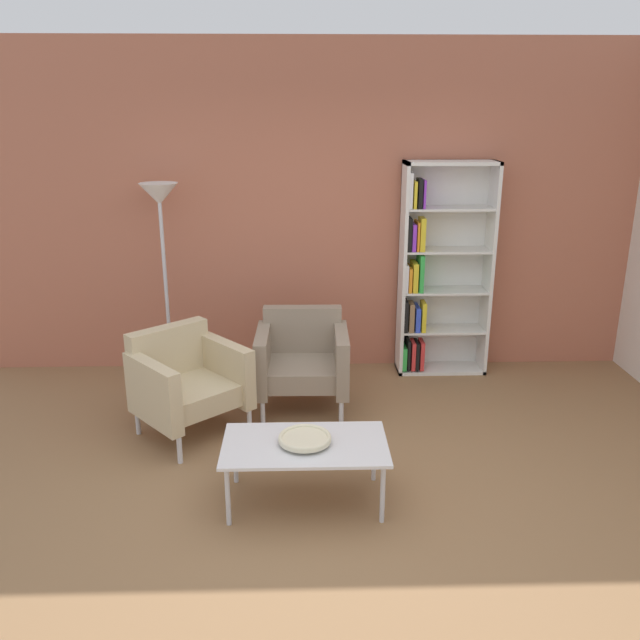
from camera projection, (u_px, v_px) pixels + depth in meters
name	position (u px, v px, depth m)	size (l,w,h in m)	color
ground_plane	(336.00, 512.00, 3.98)	(8.32, 8.32, 0.00)	olive
brick_back_panel	(323.00, 211.00, 5.87)	(6.40, 0.12, 2.90)	#B2664C
bookshelf_tall	(436.00, 273.00, 5.86)	(0.80, 0.30, 1.90)	silver
coffee_table_low	(305.00, 448.00, 3.98)	(1.00, 0.56, 0.40)	silver
decorative_bowl	(305.00, 438.00, 3.96)	(0.32, 0.32, 0.05)	beige
armchair_near_window	(302.00, 359.00, 5.26)	(0.73, 0.67, 0.78)	gray
armchair_spare_guest	(186.00, 380.00, 4.84)	(0.95, 0.95, 0.78)	#C6B289
floor_lamp_torchiere	(161.00, 218.00, 5.47)	(0.32, 0.32, 1.74)	silver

